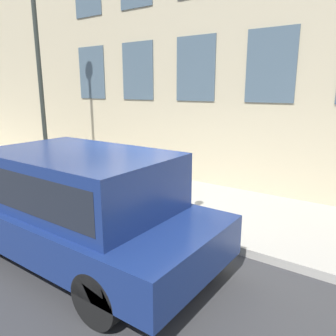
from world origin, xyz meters
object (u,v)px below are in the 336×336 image
street_lamp (37,40)px  parked_truck_navy_near (79,199)px  fire_hydrant (151,193)px  person (186,181)px

street_lamp → parked_truck_navy_near: bearing=-119.1°
fire_hydrant → person: size_ratio=0.67×
fire_hydrant → parked_truck_navy_near: 2.00m
street_lamp → person: bearing=-92.3°
fire_hydrant → person: person is taller
person → street_lamp: size_ratio=0.20×
person → parked_truck_navy_near: 2.27m
parked_truck_navy_near → person: bearing=-15.2°
person → street_lamp: 5.75m
parked_truck_navy_near → street_lamp: street_lamp is taller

